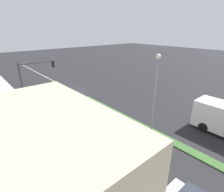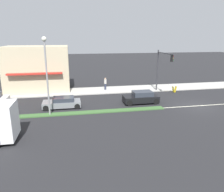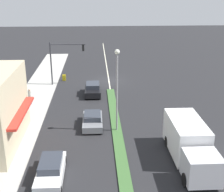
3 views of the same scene
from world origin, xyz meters
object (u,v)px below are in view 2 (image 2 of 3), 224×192
(suv_black, at_px, (141,97))
(street_lamp, at_px, (46,67))
(suv_grey, at_px, (62,103))
(traffic_signal_main, at_px, (162,65))
(pedestrian, at_px, (105,83))
(warning_aframe_sign, at_px, (174,89))

(suv_black, bearing_deg, street_lamp, 102.35)
(street_lamp, height_order, suv_grey, street_lamp)
(suv_black, relative_size, suv_grey, 1.00)
(traffic_signal_main, height_order, pedestrian, traffic_signal_main)
(street_lamp, bearing_deg, suv_black, -77.65)
(street_lamp, height_order, pedestrian, street_lamp)
(pedestrian, height_order, suv_grey, pedestrian)
(street_lamp, xyz_separation_m, pedestrian, (9.07, -6.98, -3.75))
(warning_aframe_sign, xyz_separation_m, suv_black, (-4.00, 6.11, 0.25))
(traffic_signal_main, xyz_separation_m, street_lamp, (-6.12, 14.09, 0.88))
(pedestrian, distance_m, suv_black, 7.53)
(street_lamp, xyz_separation_m, suv_black, (2.20, -10.04, -4.10))
(traffic_signal_main, xyz_separation_m, warning_aframe_sign, (0.07, -2.06, -3.47))
(pedestrian, xyz_separation_m, warning_aframe_sign, (-2.88, -9.18, -0.60))
(traffic_signal_main, bearing_deg, suv_black, 134.10)
(street_lamp, relative_size, suv_grey, 1.84)
(street_lamp, bearing_deg, warning_aframe_sign, -69.02)
(street_lamp, relative_size, suv_black, 1.85)
(street_lamp, bearing_deg, traffic_signal_main, -66.51)
(traffic_signal_main, distance_m, pedestrian, 8.22)
(suv_black, distance_m, suv_grey, 8.90)
(suv_grey, bearing_deg, street_lamp, 152.50)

